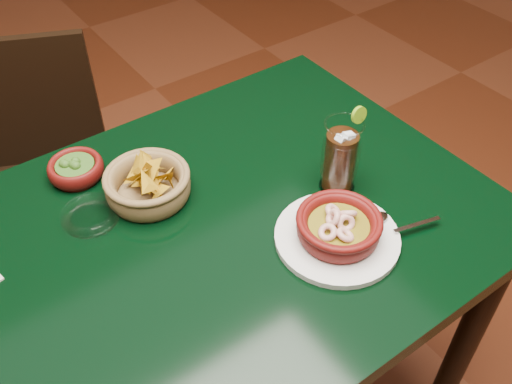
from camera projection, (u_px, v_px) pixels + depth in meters
dining_table at (193, 272)px, 1.14m from camera, size 1.20×0.80×0.75m
dining_chair at (44, 175)px, 1.64m from camera, size 0.51×0.51×0.83m
shrimp_plate at (338, 229)px, 1.05m from camera, size 0.30×0.23×0.08m
chip_basket at (148, 184)px, 1.14m from camera, size 0.20×0.20×0.13m
guacamole_ramekin at (76, 168)px, 1.18m from camera, size 0.13×0.13×0.05m
cola_drink at (340, 157)px, 1.12m from camera, size 0.16×0.16×0.18m
glass_ashtray at (90, 216)px, 1.10m from camera, size 0.12×0.12×0.03m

